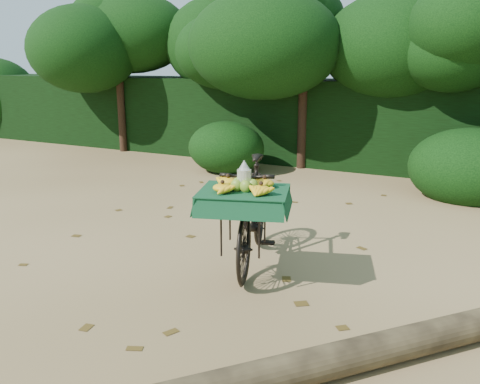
% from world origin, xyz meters
% --- Properties ---
extents(ground, '(80.00, 80.00, 0.00)m').
position_xyz_m(ground, '(0.00, 0.00, 0.00)').
color(ground, tan).
rests_on(ground, ground).
extents(vendor_bicycle, '(1.24, 2.05, 1.18)m').
position_xyz_m(vendor_bicycle, '(-0.46, 0.21, 0.60)').
color(vendor_bicycle, black).
rests_on(vendor_bicycle, ground).
extents(fallen_log, '(2.47, 2.78, 0.25)m').
position_xyz_m(fallen_log, '(0.89, -1.52, 0.13)').
color(fallen_log, brown).
rests_on(fallen_log, ground).
extents(hedge_backdrop, '(26.00, 1.80, 1.80)m').
position_xyz_m(hedge_backdrop, '(0.00, 6.30, 0.90)').
color(hedge_backdrop, black).
rests_on(hedge_backdrop, ground).
extents(tree_row, '(14.50, 2.00, 4.00)m').
position_xyz_m(tree_row, '(-0.65, 5.50, 2.00)').
color(tree_row, black).
rests_on(tree_row, ground).
extents(bush_clumps, '(8.80, 1.70, 0.90)m').
position_xyz_m(bush_clumps, '(0.50, 4.30, 0.45)').
color(bush_clumps, black).
rests_on(bush_clumps, ground).
extents(leaf_litter, '(7.00, 7.30, 0.01)m').
position_xyz_m(leaf_litter, '(0.00, 0.65, 0.01)').
color(leaf_litter, '#4E3A14').
rests_on(leaf_litter, ground).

